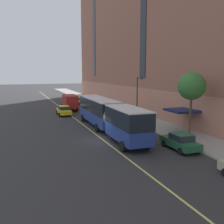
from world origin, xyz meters
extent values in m
plane|color=#303033|center=(0.00, 0.00, 0.00)|extent=(260.00, 260.00, 0.00)
cube|color=#9E9B93|center=(8.90, 3.00, 0.07)|extent=(4.93, 160.00, 0.15)
cube|color=tan|center=(11.29, 0.00, 2.20)|extent=(0.14, 110.00, 4.40)
cube|color=navy|center=(9.76, 0.28, 2.60)|extent=(3.20, 3.40, 0.24)
cube|color=#1E232B|center=(11.31, 41.25, 19.77)|extent=(0.10, 2.00, 27.31)
cube|color=navy|center=(1.52, 7.05, 1.29)|extent=(2.63, 11.10, 1.34)
cube|color=black|center=(1.52, 7.05, 2.77)|extent=(2.65, 11.10, 1.63)
cube|color=white|center=(1.52, 7.05, 3.65)|extent=(2.66, 11.10, 0.12)
cube|color=#19232D|center=(1.60, 12.61, 2.61)|extent=(2.28, 0.11, 1.22)
cube|color=orange|center=(1.60, 12.62, 3.41)|extent=(1.73, 0.09, 0.28)
cube|color=black|center=(1.60, 12.63, 0.72)|extent=(2.42, 0.16, 0.24)
cube|color=white|center=(0.73, 12.64, 0.97)|extent=(0.28, 0.06, 0.18)
cube|color=white|center=(2.46, 12.62, 0.97)|extent=(0.28, 0.06, 0.18)
cylinder|color=#595651|center=(1.43, 1.02, 2.10)|extent=(2.36, 1.03, 2.35)
cube|color=navy|center=(1.37, -2.75, 1.29)|extent=(2.57, 6.58, 1.34)
cube|color=black|center=(1.37, -2.75, 2.77)|extent=(2.58, 6.58, 1.63)
cube|color=white|center=(1.37, -2.75, 3.65)|extent=(2.59, 6.58, 0.12)
cylinder|color=black|center=(0.34, 10.94, 0.50)|extent=(0.31, 1.00, 1.00)
cylinder|color=black|center=(2.81, 10.90, 0.50)|extent=(0.31, 1.00, 1.00)
cylinder|color=black|center=(0.23, 3.75, 0.50)|extent=(0.31, 1.00, 1.00)
cylinder|color=black|center=(2.71, 3.71, 0.50)|extent=(0.31, 1.00, 1.00)
cylinder|color=black|center=(0.11, -4.53, 0.50)|extent=(0.31, 1.00, 1.00)
cylinder|color=black|center=(2.58, -4.57, 0.50)|extent=(0.31, 1.00, 1.00)
cube|color=#BCAD89|center=(5.20, 6.29, 0.64)|extent=(1.77, 4.27, 0.64)
cube|color=#232D38|center=(5.20, 6.07, 1.24)|extent=(1.53, 1.93, 0.56)
cube|color=#BCAD89|center=(5.20, 6.07, 1.54)|extent=(1.49, 1.85, 0.04)
cylinder|color=black|center=(4.39, 7.61, 0.32)|extent=(0.23, 0.64, 0.64)
cylinder|color=black|center=(6.06, 7.59, 0.32)|extent=(0.23, 0.64, 0.64)
cylinder|color=black|center=(4.35, 4.98, 0.32)|extent=(0.23, 0.64, 0.64)
cylinder|color=black|center=(6.02, 4.96, 0.32)|extent=(0.23, 0.64, 0.64)
cube|color=#23603D|center=(5.34, -5.75, 0.64)|extent=(1.82, 4.35, 0.64)
cube|color=#232D38|center=(5.34, -5.97, 1.24)|extent=(1.59, 1.96, 0.56)
cube|color=#23603D|center=(5.34, -5.97, 1.54)|extent=(1.55, 1.88, 0.04)
cylinder|color=black|center=(4.48, -4.40, 0.32)|extent=(0.23, 0.64, 0.64)
cylinder|color=black|center=(6.23, -4.42, 0.32)|extent=(0.23, 0.64, 0.64)
cylinder|color=black|center=(4.46, -7.09, 0.32)|extent=(0.23, 0.64, 0.64)
cylinder|color=black|center=(6.20, -7.11, 0.32)|extent=(0.23, 0.64, 0.64)
cube|color=#4C4C51|center=(5.25, 24.55, 0.64)|extent=(1.77, 4.36, 0.64)
cube|color=#232D38|center=(5.25, 24.33, 1.24)|extent=(1.56, 1.96, 0.56)
cube|color=#4C4C51|center=(5.25, 24.33, 1.54)|extent=(1.53, 1.88, 0.04)
cylinder|color=black|center=(4.38, 25.90, 0.32)|extent=(0.22, 0.64, 0.64)
cylinder|color=black|center=(6.12, 25.90, 0.32)|extent=(0.22, 0.64, 0.64)
cylinder|color=black|center=(4.38, 23.20, 0.32)|extent=(0.22, 0.64, 0.64)
cylinder|color=black|center=(6.12, 23.20, 0.32)|extent=(0.22, 0.64, 0.64)
cube|color=silver|center=(5.20, 31.03, 0.64)|extent=(1.77, 4.46, 0.64)
cube|color=#232D38|center=(5.20, 30.80, 1.24)|extent=(1.54, 2.02, 0.56)
cube|color=silver|center=(5.20, 30.80, 1.54)|extent=(1.50, 1.93, 0.04)
cylinder|color=black|center=(4.38, 32.41, 0.32)|extent=(0.23, 0.64, 0.64)
cylinder|color=black|center=(6.06, 32.39, 0.32)|extent=(0.23, 0.64, 0.64)
cylinder|color=black|center=(4.35, 29.66, 0.32)|extent=(0.23, 0.64, 0.64)
cylinder|color=black|center=(6.03, 29.64, 0.32)|extent=(0.23, 0.64, 0.64)
cube|color=#B7B7BC|center=(5.38, 12.69, 0.64)|extent=(1.81, 4.41, 0.64)
cube|color=#232D38|center=(5.38, 12.47, 1.24)|extent=(1.58, 1.99, 0.56)
cube|color=#B7B7BC|center=(5.38, 12.47, 1.54)|extent=(1.54, 1.90, 0.04)
cylinder|color=black|center=(4.52, 14.06, 0.32)|extent=(0.23, 0.64, 0.64)
cylinder|color=black|center=(6.26, 14.05, 0.32)|extent=(0.23, 0.64, 0.64)
cylinder|color=black|center=(4.50, 11.34, 0.32)|extent=(0.23, 0.64, 0.64)
cylinder|color=black|center=(6.24, 11.32, 0.32)|extent=(0.23, 0.64, 0.64)
cube|color=maroon|center=(0.80, 22.07, 1.77)|extent=(2.42, 5.45, 2.15)
cube|color=maroon|center=(0.96, 25.79, 1.25)|extent=(2.16, 1.78, 1.60)
cube|color=#1E2833|center=(0.99, 26.67, 1.50)|extent=(1.87, 0.16, 0.80)
cylinder|color=black|center=(-0.09, 25.84, 0.42)|extent=(0.29, 0.85, 0.84)
cylinder|color=black|center=(2.00, 25.75, 0.42)|extent=(0.29, 0.85, 0.84)
cylinder|color=black|center=(-0.27, 21.35, 0.42)|extent=(0.29, 0.85, 0.84)
cylinder|color=black|center=(1.82, 21.27, 0.42)|extent=(0.29, 0.85, 0.84)
cube|color=yellow|center=(-1.24, 17.48, 0.64)|extent=(1.83, 4.80, 0.64)
cube|color=#232D38|center=(-1.24, 17.24, 1.24)|extent=(1.59, 2.16, 0.56)
cube|color=yellow|center=(-1.24, 17.24, 1.54)|extent=(1.56, 2.07, 0.04)
cylinder|color=black|center=(-2.11, 18.96, 0.32)|extent=(0.22, 0.64, 0.64)
cylinder|color=black|center=(-0.35, 18.95, 0.32)|extent=(0.22, 0.64, 0.64)
cylinder|color=black|center=(-2.13, 16.00, 0.32)|extent=(0.22, 0.64, 0.64)
cylinder|color=black|center=(-0.37, 15.99, 0.32)|extent=(0.22, 0.64, 0.64)
cylinder|color=brown|center=(8.67, -2.73, 2.51)|extent=(0.24, 0.24, 4.71)
sphere|color=#387533|center=(8.67, -2.73, 5.67)|extent=(2.94, 2.94, 2.94)
cylinder|color=#2D2D30|center=(7.03, 6.87, 3.29)|extent=(0.16, 0.16, 6.28)
cylinder|color=#2D2D30|center=(7.03, 6.32, 6.33)|extent=(0.10, 1.10, 0.10)
cube|color=#3D3D3F|center=(7.03, 5.77, 6.28)|extent=(0.36, 0.60, 0.20)
cube|color=#E0D66B|center=(-0.24, 3.00, 0.00)|extent=(0.16, 140.00, 0.01)
camera|label=1|loc=(-8.79, -25.53, 7.19)|focal=42.00mm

